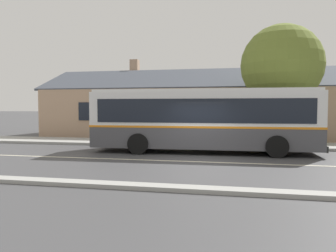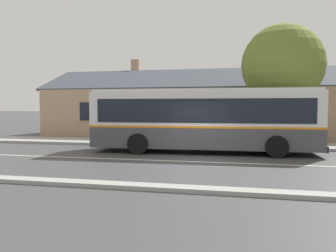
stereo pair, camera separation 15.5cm
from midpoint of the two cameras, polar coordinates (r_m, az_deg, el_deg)
name	(u,v)px [view 2 (the right image)]	position (r m, az deg, el deg)	size (l,w,h in m)	color
ground_plane	(195,162)	(13.60, 5.06, -6.22)	(300.00, 300.00, 0.00)	#424244
sidewalk_far	(208,144)	(19.51, 7.26, -3.12)	(60.00, 3.00, 0.15)	#9E9E99
curb_near	(172,188)	(8.99, 1.22, -10.77)	(60.00, 0.50, 0.12)	#9E9E99
lane_divider_stripe	(195,162)	(13.60, 5.06, -6.20)	(60.00, 0.16, 0.01)	beige
community_building	(216,112)	(26.62, 8.49, 2.50)	(26.04, 9.49, 6.37)	tan
transit_bus	(203,119)	(16.31, 6.42, 1.26)	(11.03, 3.00, 3.11)	#47474C
bench_by_building	(123,135)	(20.09, -7.69, -1.51)	(1.78, 0.51, 0.94)	#4C4C4C
street_tree_primary	(282,65)	(20.64, 19.52, 9.96)	(4.74, 4.74, 7.09)	#4C3828
bus_stop_sign	(316,119)	(18.76, 24.65, 1.14)	(0.36, 0.07, 2.40)	gray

